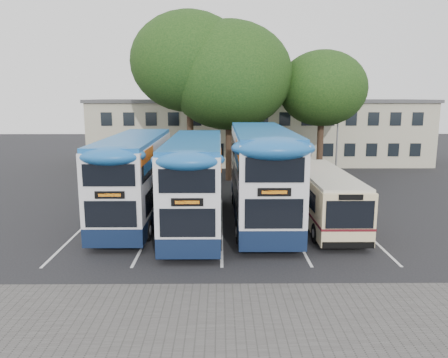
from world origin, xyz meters
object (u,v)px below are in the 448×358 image
bus_dd_mid (195,179)px  bus_dd_right (261,170)px  lamp_post (338,114)px  tree_right (322,89)px  bus_single (324,194)px  tree_left (189,62)px  tree_mid (229,76)px  bus_dd_left (135,174)px

bus_dd_mid → bus_dd_right: 3.59m
lamp_post → tree_right: tree_right is taller
lamp_post → bus_dd_right: size_ratio=0.78×
bus_dd_mid → bus_single: bearing=4.6°
tree_left → bus_dd_right: tree_left is taller
bus_dd_mid → bus_dd_right: size_ratio=0.92×
tree_left → bus_single: 16.25m
lamp_post → bus_single: 15.51m
lamp_post → bus_dd_right: 15.96m
tree_left → tree_mid: tree_left is taller
tree_right → bus_dd_left: tree_right is taller
tree_mid → bus_single: 14.31m
tree_right → bus_dd_mid: size_ratio=0.93×
lamp_post → tree_mid: 9.94m
tree_left → bus_single: (7.69, -12.19, -7.51)m
tree_left → bus_single: size_ratio=1.41×
bus_dd_mid → lamp_post: bearing=53.5°
tree_right → tree_left: bearing=-179.7°
tree_right → bus_dd_right: tree_right is taller
bus_dd_left → bus_dd_right: bearing=-0.8°
lamp_post → tree_mid: (-9.14, -2.57, 2.95)m
lamp_post → bus_dd_left: 19.98m
tree_mid → bus_dd_mid: 13.73m
tree_right → lamp_post: bearing=48.6°
tree_mid → bus_dd_mid: tree_mid is taller
lamp_post → tree_left: 12.98m
tree_right → bus_single: (-2.52, -12.24, -5.55)m
bus_dd_mid → bus_single: size_ratio=1.18×
tree_mid → bus_dd_mid: size_ratio=1.13×
lamp_post → bus_dd_mid: size_ratio=0.84×
tree_mid → bus_single: (4.69, -11.86, -6.49)m
tree_left → bus_single: bearing=-57.7°
tree_right → bus_dd_mid: tree_right is taller
tree_right → bus_dd_left: size_ratio=0.93×
bus_dd_right → bus_single: bearing=-11.3°
bus_dd_mid → tree_right: bearing=54.5°
lamp_post → tree_left: tree_left is taller
tree_left → bus_dd_right: bearing=-68.8°
tree_mid → bus_dd_right: tree_mid is taller
bus_dd_right → bus_single: bus_dd_right is taller
tree_left → tree_mid: bearing=-6.1°
lamp_post → tree_left: size_ratio=0.71×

